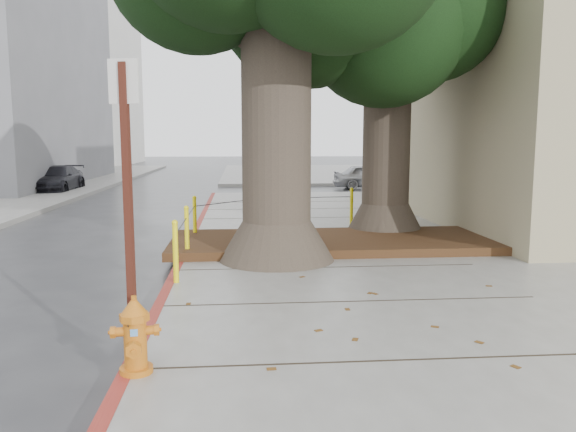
% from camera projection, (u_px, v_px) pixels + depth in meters
% --- Properties ---
extents(ground, '(140.00, 140.00, 0.00)m').
position_uv_depth(ground, '(313.00, 313.00, 7.35)').
color(ground, '#28282B').
rests_on(ground, ground).
extents(sidewalk_far, '(16.00, 20.00, 0.15)m').
position_uv_depth(sidewalk_far, '(344.00, 173.00, 37.47)').
color(sidewalk_far, slate).
rests_on(sidewalk_far, ground).
extents(curb_red, '(0.14, 26.00, 0.16)m').
position_uv_depth(curb_red, '(179.00, 268.00, 9.64)').
color(curb_red, maroon).
rests_on(curb_red, ground).
extents(planter_bed, '(6.40, 2.60, 0.16)m').
position_uv_depth(planter_bed, '(332.00, 242.00, 11.25)').
color(planter_bed, black).
rests_on(planter_bed, sidewalk_main).
extents(building_far_white, '(12.00, 18.00, 15.00)m').
position_uv_depth(building_far_white, '(56.00, 80.00, 49.33)').
color(building_far_white, silver).
rests_on(building_far_white, ground).
extents(building_side_white, '(10.00, 10.00, 9.00)m').
position_uv_depth(building_side_white, '(521.00, 102.00, 33.77)').
color(building_side_white, silver).
rests_on(building_side_white, ground).
extents(building_side_grey, '(12.00, 14.00, 12.00)m').
position_uv_depth(building_side_grey, '(561.00, 87.00, 40.00)').
color(building_side_grey, slate).
rests_on(building_side_grey, ground).
extents(tree_far, '(4.50, 3.80, 7.17)m').
position_uv_depth(tree_far, '(403.00, 11.00, 12.15)').
color(tree_far, '#4C3F33').
rests_on(tree_far, sidewalk_main).
extents(bollard_ring, '(3.79, 5.39, 0.95)m').
position_uv_depth(bollard_ring, '(244.00, 218.00, 11.51)').
color(bollard_ring, yellow).
rests_on(bollard_ring, sidewalk_main).
extents(fire_hydrant, '(0.38, 0.35, 0.72)m').
position_uv_depth(fire_hydrant, '(135.00, 336.00, 5.07)').
color(fire_hydrant, orange).
rests_on(fire_hydrant, sidewalk_main).
extents(signpost, '(0.28, 0.09, 2.82)m').
position_uv_depth(signpost, '(128.00, 197.00, 5.07)').
color(signpost, '#471911').
rests_on(signpost, sidewalk_main).
extents(car_silver, '(3.40, 1.44, 1.15)m').
position_uv_depth(car_silver, '(370.00, 177.00, 25.91)').
color(car_silver, '#ABABB0').
rests_on(car_silver, ground).
extents(car_red, '(3.42, 1.35, 1.11)m').
position_uv_depth(car_red, '(430.00, 175.00, 27.28)').
color(car_red, maroon).
rests_on(car_red, ground).
extents(car_dark, '(1.66, 3.99, 1.15)m').
position_uv_depth(car_dark, '(56.00, 179.00, 24.06)').
color(car_dark, black).
rests_on(car_dark, ground).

